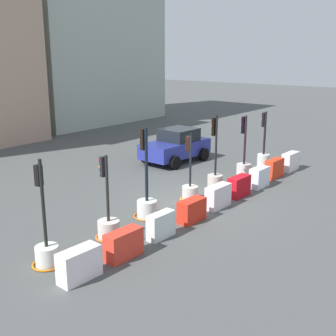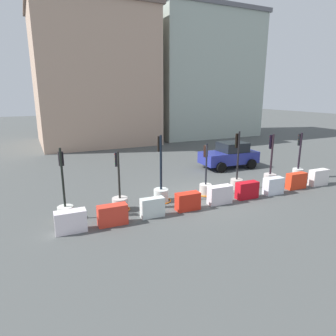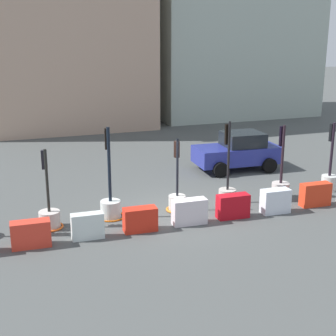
# 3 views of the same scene
# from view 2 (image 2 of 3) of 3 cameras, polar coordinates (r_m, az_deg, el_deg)

# --- Properties ---
(ground_plane) EXTENTS (120.00, 120.00, 0.00)m
(ground_plane) POSITION_cam_2_polar(r_m,az_deg,el_deg) (14.75, 7.26, -5.43)
(ground_plane) COLOR #4A4D4C
(traffic_light_0) EXTENTS (0.84, 0.84, 2.92)m
(traffic_light_0) POSITION_cam_2_polar(r_m,az_deg,el_deg) (12.63, -19.16, -7.28)
(traffic_light_0) COLOR silver
(traffic_light_0) RESTS_ON ground_plane
(traffic_light_1) EXTENTS (0.85, 0.85, 2.60)m
(traffic_light_1) POSITION_cam_2_polar(r_m,az_deg,el_deg) (13.01, -9.24, -6.30)
(traffic_light_1) COLOR beige
(traffic_light_1) RESTS_ON ground_plane
(traffic_light_2) EXTENTS (0.94, 0.94, 3.12)m
(traffic_light_2) POSITION_cam_2_polar(r_m,az_deg,el_deg) (13.85, -1.35, -4.46)
(traffic_light_2) COLOR silver
(traffic_light_2) RESTS_ON ground_plane
(traffic_light_3) EXTENTS (0.80, 0.80, 2.60)m
(traffic_light_3) POSITION_cam_2_polar(r_m,az_deg,el_deg) (14.84, 7.23, -3.66)
(traffic_light_3) COLOR beige
(traffic_light_3) RESTS_ON ground_plane
(traffic_light_4) EXTENTS (0.64, 0.64, 3.04)m
(traffic_light_4) POSITION_cam_2_polar(r_m,az_deg,el_deg) (16.04, 13.07, -1.90)
(traffic_light_4) COLOR #B5AAA2
(traffic_light_4) RESTS_ON ground_plane
(traffic_light_5) EXTENTS (0.66, 0.66, 2.81)m
(traffic_light_5) POSITION_cam_2_polar(r_m,az_deg,el_deg) (17.30, 19.03, -1.29)
(traffic_light_5) COLOR beige
(traffic_light_5) RESTS_ON ground_plane
(traffic_light_6) EXTENTS (0.61, 0.61, 2.73)m
(traffic_light_6) POSITION_cam_2_polar(r_m,az_deg,el_deg) (19.08, 23.72, -0.22)
(traffic_light_6) COLOR silver
(traffic_light_6) RESTS_ON ground_plane
(construction_barrier_0) EXTENTS (1.13, 0.51, 0.82)m
(construction_barrier_0) POSITION_cam_2_polar(r_m,az_deg,el_deg) (11.49, -18.21, -9.76)
(construction_barrier_0) COLOR white
(construction_barrier_0) RESTS_ON ground_plane
(construction_barrier_1) EXTENTS (1.15, 0.50, 0.80)m
(construction_barrier_1) POSITION_cam_2_polar(r_m,az_deg,el_deg) (11.70, -10.62, -8.87)
(construction_barrier_1) COLOR red
(construction_barrier_1) RESTS_ON ground_plane
(construction_barrier_2) EXTENTS (0.99, 0.40, 0.81)m
(construction_barrier_2) POSITION_cam_2_polar(r_m,az_deg,el_deg) (12.21, -3.02, -7.59)
(construction_barrier_2) COLOR silver
(construction_barrier_2) RESTS_ON ground_plane
(construction_barrier_3) EXTENTS (1.07, 0.51, 0.77)m
(construction_barrier_3) POSITION_cam_2_polar(r_m,az_deg,el_deg) (12.93, 3.82, -6.43)
(construction_barrier_3) COLOR red
(construction_barrier_3) RESTS_ON ground_plane
(construction_barrier_4) EXTENTS (1.14, 0.47, 0.85)m
(construction_barrier_4) POSITION_cam_2_polar(r_m,az_deg,el_deg) (13.78, 9.94, -5.11)
(construction_barrier_4) COLOR silver
(construction_barrier_4) RESTS_ON ground_plane
(construction_barrier_5) EXTENTS (1.11, 0.48, 0.81)m
(construction_barrier_5) POSITION_cam_2_polar(r_m,az_deg,el_deg) (14.75, 14.96, -4.15)
(construction_barrier_5) COLOR red
(construction_barrier_5) RESTS_ON ground_plane
(construction_barrier_6) EXTENTS (1.01, 0.50, 0.85)m
(construction_barrier_6) POSITION_cam_2_polar(r_m,az_deg,el_deg) (15.75, 19.61, -3.26)
(construction_barrier_6) COLOR silver
(construction_barrier_6) RESTS_ON ground_plane
(construction_barrier_7) EXTENTS (1.12, 0.46, 0.85)m
(construction_barrier_7) POSITION_cam_2_polar(r_m,az_deg,el_deg) (17.09, 23.45, -2.28)
(construction_barrier_7) COLOR red
(construction_barrier_7) RESTS_ON ground_plane
(construction_barrier_8) EXTENTS (1.12, 0.47, 0.88)m
(construction_barrier_8) POSITION_cam_2_polar(r_m,az_deg,el_deg) (18.22, 26.98, -1.62)
(construction_barrier_8) COLOR silver
(construction_barrier_8) RESTS_ON ground_plane
(car_blue_estate) EXTENTS (3.89, 2.31, 1.71)m
(car_blue_estate) POSITION_cam_2_polar(r_m,az_deg,el_deg) (20.47, 11.75, 2.44)
(car_blue_estate) COLOR navy
(car_blue_estate) RESTS_ON ground_plane
(building_main_facade) EXTENTS (11.18, 10.28, 12.72)m
(building_main_facade) POSITION_cam_2_polar(r_m,az_deg,el_deg) (31.47, -14.24, 16.49)
(building_main_facade) COLOR tan
(building_main_facade) RESTS_ON ground_plane
(building_corner_block) EXTENTS (12.45, 8.42, 13.73)m
(building_corner_block) POSITION_cam_2_polar(r_m,az_deg,el_deg) (36.18, 6.29, 17.30)
(building_corner_block) COLOR #A3B1A5
(building_corner_block) RESTS_ON ground_plane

